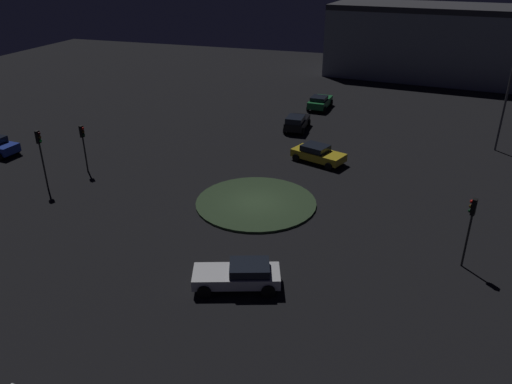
{
  "coord_description": "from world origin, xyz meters",
  "views": [
    {
      "loc": [
        28.6,
        9.46,
        15.38
      ],
      "look_at": [
        0.0,
        0.0,
        0.88
      ],
      "focal_mm": 34.76,
      "sensor_mm": 36.0,
      "label": 1
    }
  ],
  "objects_px": {
    "car_yellow": "(318,154)",
    "car_white": "(239,275)",
    "car_black": "(297,122)",
    "traffic_light_south_near": "(40,148)",
    "traffic_light_south": "(83,139)",
    "traffic_light_north": "(471,219)",
    "store_building": "(451,43)",
    "car_green": "(320,102)",
    "streetlamp_northwest": "(508,91)"
  },
  "relations": [
    {
      "from": "car_green",
      "to": "traffic_light_south_near",
      "type": "bearing_deg",
      "value": 155.18
    },
    {
      "from": "car_black",
      "to": "traffic_light_south",
      "type": "relative_size",
      "value": 1.07
    },
    {
      "from": "car_black",
      "to": "car_green",
      "type": "height_order",
      "value": "car_black"
    },
    {
      "from": "car_green",
      "to": "traffic_light_south_near",
      "type": "distance_m",
      "value": 30.28
    },
    {
      "from": "car_yellow",
      "to": "traffic_light_north",
      "type": "xyz_separation_m",
      "value": [
        12.27,
        10.58,
        2.17
      ]
    },
    {
      "from": "car_yellow",
      "to": "traffic_light_south_near",
      "type": "height_order",
      "value": "traffic_light_south_near"
    },
    {
      "from": "traffic_light_south",
      "to": "traffic_light_north",
      "type": "distance_m",
      "value": 27.65
    },
    {
      "from": "car_black",
      "to": "traffic_light_south_near",
      "type": "relative_size",
      "value": 0.9
    },
    {
      "from": "car_white",
      "to": "car_green",
      "type": "height_order",
      "value": "car_green"
    },
    {
      "from": "car_white",
      "to": "traffic_light_south_near",
      "type": "xyz_separation_m",
      "value": [
        -6.69,
        -17.22,
        2.39
      ]
    },
    {
      "from": "car_green",
      "to": "traffic_light_south",
      "type": "bearing_deg",
      "value": 153.0
    },
    {
      "from": "car_green",
      "to": "traffic_light_north",
      "type": "xyz_separation_m",
      "value": [
        27.57,
        13.56,
        2.11
      ]
    },
    {
      "from": "car_black",
      "to": "car_green",
      "type": "bearing_deg",
      "value": -5.59
    },
    {
      "from": "traffic_light_north",
      "to": "store_building",
      "type": "relative_size",
      "value": 0.12
    },
    {
      "from": "traffic_light_south",
      "to": "traffic_light_north",
      "type": "relative_size",
      "value": 0.91
    },
    {
      "from": "car_yellow",
      "to": "store_building",
      "type": "relative_size",
      "value": 0.14
    },
    {
      "from": "traffic_light_south",
      "to": "store_building",
      "type": "distance_m",
      "value": 50.9
    },
    {
      "from": "car_white",
      "to": "car_black",
      "type": "distance_m",
      "value": 25.43
    },
    {
      "from": "traffic_light_north",
      "to": "traffic_light_south_near",
      "type": "bearing_deg",
      "value": 13.11
    },
    {
      "from": "car_black",
      "to": "streetlamp_northwest",
      "type": "bearing_deg",
      "value": -90.53
    },
    {
      "from": "traffic_light_south",
      "to": "streetlamp_northwest",
      "type": "relative_size",
      "value": 0.45
    },
    {
      "from": "car_white",
      "to": "traffic_light_north",
      "type": "distance_m",
      "value": 12.4
    },
    {
      "from": "car_yellow",
      "to": "car_white",
      "type": "bearing_deg",
      "value": -71.15
    },
    {
      "from": "traffic_light_south_near",
      "to": "car_black",
      "type": "bearing_deg",
      "value": 43.83
    },
    {
      "from": "traffic_light_north",
      "to": "car_yellow",
      "type": "bearing_deg",
      "value": -33.88
    },
    {
      "from": "car_white",
      "to": "car_green",
      "type": "relative_size",
      "value": 1.13
    },
    {
      "from": "car_white",
      "to": "store_building",
      "type": "bearing_deg",
      "value": -120.55
    },
    {
      "from": "car_green",
      "to": "traffic_light_south",
      "type": "distance_m",
      "value": 26.7
    },
    {
      "from": "traffic_light_south",
      "to": "streetlamp_northwest",
      "type": "bearing_deg",
      "value": 30.75
    },
    {
      "from": "car_yellow",
      "to": "car_black",
      "type": "height_order",
      "value": "car_black"
    },
    {
      "from": "car_green",
      "to": "store_building",
      "type": "distance_m",
      "value": 24.55
    },
    {
      "from": "car_black",
      "to": "traffic_light_south",
      "type": "bearing_deg",
      "value": 137.6
    },
    {
      "from": "car_yellow",
      "to": "store_building",
      "type": "height_order",
      "value": "store_building"
    },
    {
      "from": "traffic_light_south",
      "to": "traffic_light_north",
      "type": "bearing_deg",
      "value": -5.21
    },
    {
      "from": "traffic_light_south",
      "to": "traffic_light_north",
      "type": "height_order",
      "value": "traffic_light_north"
    },
    {
      "from": "car_yellow",
      "to": "traffic_light_south",
      "type": "relative_size",
      "value": 1.25
    },
    {
      "from": "traffic_light_south",
      "to": "traffic_light_south_near",
      "type": "distance_m",
      "value": 3.74
    },
    {
      "from": "car_black",
      "to": "store_building",
      "type": "xyz_separation_m",
      "value": [
        -28.15,
        14.01,
        3.89
      ]
    },
    {
      "from": "traffic_light_south",
      "to": "streetlamp_northwest",
      "type": "height_order",
      "value": "streetlamp_northwest"
    },
    {
      "from": "traffic_light_south_near",
      "to": "store_building",
      "type": "height_order",
      "value": "store_building"
    },
    {
      "from": "traffic_light_north",
      "to": "traffic_light_south",
      "type": "bearing_deg",
      "value": 5.53
    },
    {
      "from": "car_black",
      "to": "traffic_light_south_near",
      "type": "distance_m",
      "value": 23.27
    },
    {
      "from": "car_yellow",
      "to": "car_green",
      "type": "xyz_separation_m",
      "value": [
        -15.3,
        -2.98,
        0.05
      ]
    },
    {
      "from": "streetlamp_northwest",
      "to": "store_building",
      "type": "height_order",
      "value": "store_building"
    },
    {
      "from": "car_green",
      "to": "car_yellow",
      "type": "bearing_deg",
      "value": -165.07
    },
    {
      "from": "car_yellow",
      "to": "streetlamp_northwest",
      "type": "xyz_separation_m",
      "value": [
        -7.54,
        14.1,
        4.44
      ]
    },
    {
      "from": "car_yellow",
      "to": "traffic_light_south",
      "type": "bearing_deg",
      "value": -135.91
    },
    {
      "from": "car_white",
      "to": "car_black",
      "type": "bearing_deg",
      "value": -101.72
    },
    {
      "from": "car_white",
      "to": "traffic_light_north",
      "type": "height_order",
      "value": "traffic_light_north"
    },
    {
      "from": "car_yellow",
      "to": "streetlamp_northwest",
      "type": "height_order",
      "value": "streetlamp_northwest"
    }
  ]
}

